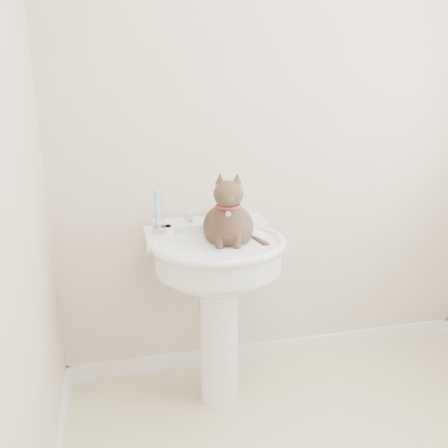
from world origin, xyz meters
TOP-DOWN VIEW (x-y plane):
  - wall_back at (0.00, 1.10)m, footprint 2.20×0.00m
  - baseboard_back at (0.00, 1.09)m, footprint 2.20×0.02m
  - pedestal_sink at (-0.37, 0.81)m, footprint 0.62×0.60m
  - faucet at (-0.37, 0.96)m, footprint 0.28×0.12m
  - soap_bar at (-0.29, 1.05)m, footprint 0.10×0.07m
  - toothbrush_cup at (-0.62, 0.87)m, footprint 0.07×0.07m
  - cat at (-0.32, 0.80)m, footprint 0.24×0.31m

SIDE VIEW (x-z plane):
  - baseboard_back at x=0.00m, z-range 0.00..0.09m
  - pedestal_sink at x=-0.37m, z-range 0.24..1.09m
  - soap_bar at x=-0.29m, z-range 0.85..0.88m
  - faucet at x=-0.37m, z-range 0.82..0.96m
  - toothbrush_cup at x=-0.62m, z-range 0.80..0.99m
  - cat at x=-0.32m, z-range 0.68..1.13m
  - wall_back at x=0.00m, z-range 0.00..2.50m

